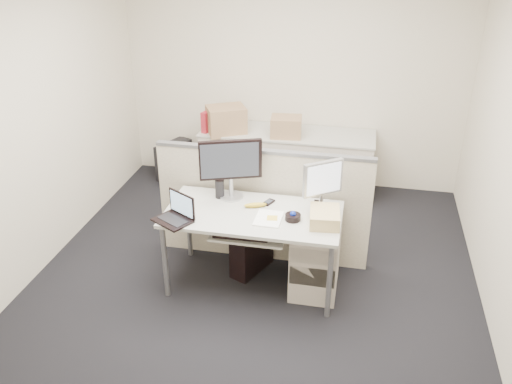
% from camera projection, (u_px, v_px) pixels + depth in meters
% --- Properties ---
extents(floor, '(4.00, 4.50, 0.01)m').
position_uv_depth(floor, '(253.00, 283.00, 4.94)').
color(floor, black).
rests_on(floor, ground).
extents(wall_back, '(4.00, 0.02, 2.70)m').
position_uv_depth(wall_back, '(293.00, 73.00, 6.29)').
color(wall_back, beige).
rests_on(wall_back, ground).
extents(wall_front, '(4.00, 0.02, 2.70)m').
position_uv_depth(wall_front, '(146.00, 336.00, 2.36)').
color(wall_front, beige).
rests_on(wall_front, ground).
extents(wall_left, '(0.02, 4.50, 2.70)m').
position_uv_depth(wall_left, '(27.00, 127.00, 4.69)').
color(wall_left, beige).
rests_on(wall_left, ground).
extents(desk, '(1.50, 0.75, 0.73)m').
position_uv_depth(desk, '(253.00, 219.00, 4.64)').
color(desk, '#BBB9AE').
rests_on(desk, floor).
extents(keyboard_tray, '(0.62, 0.32, 0.02)m').
position_uv_depth(keyboard_tray, '(248.00, 235.00, 4.50)').
color(keyboard_tray, '#BBB9AE').
rests_on(keyboard_tray, desk).
extents(drawer_pedestal, '(0.40, 0.55, 0.65)m').
position_uv_depth(drawer_pedestal, '(316.00, 257.00, 4.74)').
color(drawer_pedestal, beige).
rests_on(drawer_pedestal, floor).
extents(cubicle_partition, '(2.00, 0.06, 1.10)m').
position_uv_depth(cubicle_partition, '(263.00, 207.00, 5.08)').
color(cubicle_partition, beige).
rests_on(cubicle_partition, floor).
extents(back_counter, '(2.00, 0.60, 0.72)m').
position_uv_depth(back_counter, '(287.00, 162.00, 6.46)').
color(back_counter, beige).
rests_on(back_counter, floor).
extents(monitor_main, '(0.59, 0.39, 0.55)m').
position_uv_depth(monitor_main, '(231.00, 169.00, 4.74)').
color(monitor_main, black).
rests_on(monitor_main, desk).
extents(monitor_small, '(0.40, 0.36, 0.44)m').
position_uv_depth(monitor_small, '(322.00, 186.00, 4.56)').
color(monitor_small, '#B7B7BC').
rests_on(monitor_small, desk).
extents(laptop, '(0.37, 0.34, 0.22)m').
position_uv_depth(laptop, '(172.00, 210.00, 4.42)').
color(laptop, black).
rests_on(laptop, desk).
extents(trackball, '(0.15, 0.15, 0.05)m').
position_uv_depth(trackball, '(293.00, 217.00, 4.49)').
color(trackball, black).
rests_on(trackball, desk).
extents(desk_phone, '(0.21, 0.18, 0.07)m').
position_uv_depth(desk_phone, '(325.00, 212.00, 4.55)').
color(desk_phone, black).
rests_on(desk_phone, desk).
extents(paper_stack, '(0.22, 0.28, 0.01)m').
position_uv_depth(paper_stack, '(269.00, 219.00, 4.51)').
color(paper_stack, white).
rests_on(paper_stack, desk).
extents(sticky_pad, '(0.10, 0.10, 0.01)m').
position_uv_depth(sticky_pad, '(272.00, 219.00, 4.51)').
color(sticky_pad, gold).
rests_on(sticky_pad, desk).
extents(travel_mug, '(0.09, 0.09, 0.17)m').
position_uv_depth(travel_mug, '(220.00, 189.00, 4.82)').
color(travel_mug, black).
rests_on(travel_mug, desk).
extents(banana, '(0.20, 0.12, 0.04)m').
position_uv_depth(banana, '(255.00, 205.00, 4.68)').
color(banana, gold).
rests_on(banana, desk).
extents(cellphone, '(0.10, 0.13, 0.02)m').
position_uv_depth(cellphone, '(269.00, 202.00, 4.76)').
color(cellphone, black).
rests_on(cellphone, desk).
extents(manila_folders, '(0.27, 0.33, 0.12)m').
position_uv_depth(manila_folders, '(325.00, 217.00, 4.43)').
color(manila_folders, '#D5BD73').
rests_on(manila_folders, desk).
extents(keyboard, '(0.46, 0.18, 0.03)m').
position_uv_depth(keyboard, '(241.00, 234.00, 4.46)').
color(keyboard, black).
rests_on(keyboard, keyboard_tray).
extents(pc_tower_desk, '(0.35, 0.49, 0.42)m').
position_uv_depth(pc_tower_desk, '(252.00, 251.00, 5.03)').
color(pc_tower_desk, black).
rests_on(pc_tower_desk, floor).
extents(pc_tower_spare_dark, '(0.38, 0.52, 0.45)m').
position_uv_depth(pc_tower_spare_dark, '(174.00, 160.00, 6.85)').
color(pc_tower_spare_dark, black).
rests_on(pc_tower_spare_dark, floor).
extents(pc_tower_spare_silver, '(0.33, 0.48, 0.42)m').
position_uv_depth(pc_tower_spare_silver, '(181.00, 168.00, 6.67)').
color(pc_tower_spare_silver, '#B7B7BC').
rests_on(pc_tower_spare_silver, floor).
extents(cardboard_box_left, '(0.53, 0.48, 0.32)m').
position_uv_depth(cardboard_box_left, '(226.00, 120.00, 6.24)').
color(cardboard_box_left, '#967354').
rests_on(cardboard_box_left, back_counter).
extents(cardboard_box_right, '(0.37, 0.30, 0.25)m').
position_uv_depth(cardboard_box_right, '(286.00, 128.00, 6.13)').
color(cardboard_box_right, '#967354').
rests_on(cardboard_box_right, back_counter).
extents(red_binder, '(0.15, 0.29, 0.26)m').
position_uv_depth(red_binder, '(210.00, 121.00, 6.31)').
color(red_binder, maroon).
rests_on(red_binder, back_counter).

